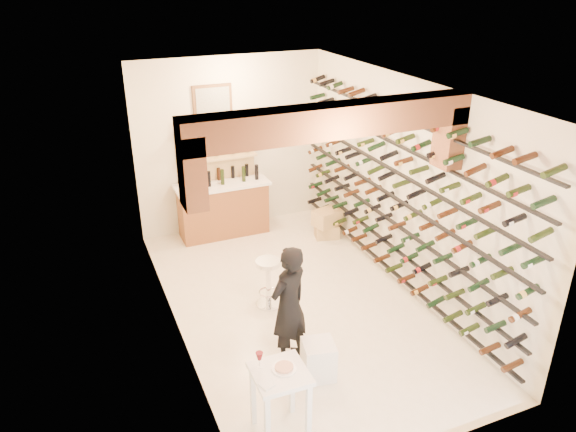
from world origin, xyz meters
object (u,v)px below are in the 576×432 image
at_px(wine_rack, 391,192).
at_px(chrome_barstool, 268,279).
at_px(tasting_table, 280,383).
at_px(person, 289,306).
at_px(back_counter, 223,208).
at_px(crate_lower, 327,231).
at_px(white_stool, 318,359).

distance_m(wine_rack, chrome_barstool, 2.23).
distance_m(tasting_table, person, 1.22).
height_order(back_counter, tasting_table, back_counter).
relative_size(wine_rack, tasting_table, 5.78).
bearing_deg(wine_rack, chrome_barstool, 176.54).
xyz_separation_m(wine_rack, person, (-2.13, -1.12, -0.75)).
height_order(wine_rack, crate_lower, wine_rack).
height_order(tasting_table, chrome_barstool, tasting_table).
height_order(wine_rack, white_stool, wine_rack).
bearing_deg(tasting_table, back_counter, 81.14).
distance_m(wine_rack, back_counter, 3.38).
height_order(back_counter, crate_lower, back_counter).
xyz_separation_m(white_stool, crate_lower, (1.79, 3.32, -0.11)).
distance_m(tasting_table, chrome_barstool, 2.45).
relative_size(wine_rack, back_counter, 3.35).
height_order(wine_rack, back_counter, wine_rack).
bearing_deg(wine_rack, crate_lower, 94.25).
bearing_deg(chrome_barstool, crate_lower, 42.60).
height_order(back_counter, person, person).
bearing_deg(person, crate_lower, -149.83).
distance_m(wine_rack, tasting_table, 3.58).
xyz_separation_m(white_stool, person, (-0.21, 0.43, 0.57)).
distance_m(white_stool, chrome_barstool, 1.68).
distance_m(back_counter, chrome_barstool, 2.54).
bearing_deg(back_counter, chrome_barstool, -92.04).
xyz_separation_m(wine_rack, tasting_table, (-2.68, -2.20, -0.88)).
bearing_deg(white_stool, back_counter, 88.84).
xyz_separation_m(tasting_table, chrome_barstool, (0.76, 2.32, -0.24)).
bearing_deg(crate_lower, wine_rack, -85.75).
bearing_deg(tasting_table, person, 63.77).
relative_size(wine_rack, chrome_barstool, 7.66).
height_order(wine_rack, tasting_table, wine_rack).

